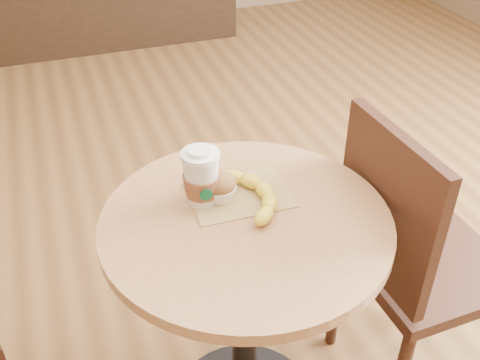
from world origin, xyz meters
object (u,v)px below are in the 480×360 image
Objects in this scene: cafe_table at (245,287)px; muffin at (220,186)px; chair_right at (412,257)px; banana at (244,195)px; coffee_cup at (201,179)px.

muffin is (-0.03, 0.09, 0.26)m from cafe_table.
cafe_table is 0.82× the size of chair_right.
banana is (0.05, -0.03, -0.02)m from muffin.
chair_right reaches higher than coffee_cup.
coffee_cup is at bearing 130.26° from cafe_table.
coffee_cup is 1.84× the size of muffin.
muffin is (0.04, -0.00, -0.03)m from coffee_cup.
muffin is at bearing 137.15° from banana.
chair_right is at bearing -25.71° from banana.
chair_right is 3.69× the size of banana.
coffee_cup is at bearing 146.86° from banana.
cafe_table is 9.29× the size of muffin.
coffee_cup is 0.60× the size of banana.
chair_right is 11.37× the size of muffin.
coffee_cup is (-0.08, 0.09, 0.29)m from cafe_table.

